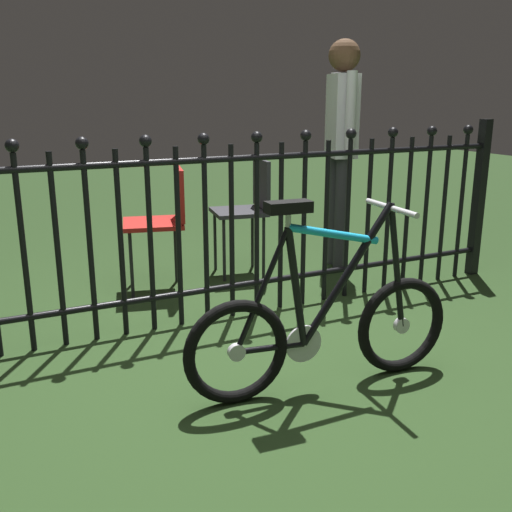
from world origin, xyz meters
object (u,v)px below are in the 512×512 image
Objects in this scene: bicycle at (323,326)px; chair_charcoal at (248,204)px; chair_red at (164,215)px; person_visitor at (342,134)px.

bicycle reaches higher than chair_charcoal.
bicycle is 1.75m from chair_red.
person_visitor is (1.43, -0.04, 0.52)m from chair_red.
chair_charcoal is (0.48, 1.82, 0.24)m from bicycle.
person_visitor is at bearing 54.27° from bicycle.
chair_red is 0.71m from chair_charcoal.
person_visitor reaches higher than bicycle.
bicycle reaches higher than chair_red.
bicycle is 1.90m from chair_charcoal.
bicycle is at bearing -125.73° from person_visitor.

